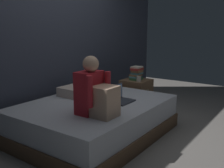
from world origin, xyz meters
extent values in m
plane|color=gray|center=(0.00, 0.00, 0.00)|extent=(8.00, 8.00, 0.00)
cube|color=#383D4C|center=(0.00, 1.20, 1.35)|extent=(5.60, 0.10, 2.70)
cube|color=brown|center=(-0.20, 0.30, 0.09)|extent=(2.00, 1.50, 0.18)
cube|color=#B2B7C1|center=(-0.20, 0.30, 0.32)|extent=(1.96, 1.46, 0.28)
cube|color=brown|center=(1.10, 0.43, 0.27)|extent=(0.44, 0.44, 0.54)
sphere|color=gray|center=(1.10, 0.21, 0.39)|extent=(0.04, 0.04, 0.04)
cube|color=#B21E28|center=(-0.58, 0.07, 0.70)|extent=(0.30, 0.20, 0.48)
sphere|color=tan|center=(-0.58, 0.04, 1.03)|extent=(0.18, 0.18, 0.18)
cube|color=tan|center=(-0.58, -0.15, 0.63)|extent=(0.26, 0.24, 0.34)
cylinder|color=#B21E28|center=(-0.74, -0.07, 0.76)|extent=(0.07, 0.07, 0.34)
cylinder|color=#B21E28|center=(-0.42, -0.07, 0.76)|extent=(0.07, 0.07, 0.34)
cube|color=#333842|center=(0.01, 0.01, 0.47)|extent=(0.32, 0.22, 0.02)
cube|color=#333842|center=(0.01, 0.12, 0.58)|extent=(0.32, 0.01, 0.20)
cube|color=#8CB2EA|center=(0.01, 0.11, 0.58)|extent=(0.29, 0.00, 0.18)
cube|color=beige|center=(-0.01, 0.75, 0.53)|extent=(0.56, 0.36, 0.13)
cube|color=#387042|center=(1.09, 0.43, 0.56)|extent=(0.21, 0.16, 0.04)
cube|color=teal|center=(1.09, 0.45, 0.59)|extent=(0.22, 0.13, 0.03)
cube|color=brown|center=(1.10, 0.45, 0.62)|extent=(0.20, 0.16, 0.03)
cube|color=teal|center=(1.12, 0.43, 0.65)|extent=(0.20, 0.14, 0.04)
cube|color=brown|center=(1.09, 0.42, 0.69)|extent=(0.17, 0.14, 0.04)
cube|color=#9E2D28|center=(1.10, 0.43, 0.72)|extent=(0.22, 0.15, 0.04)
cube|color=beige|center=(1.10, 0.43, 0.76)|extent=(0.18, 0.16, 0.02)
cylinder|color=#BCB2A3|center=(0.97, 0.31, 0.58)|extent=(0.08, 0.08, 0.09)
ellipsoid|color=#3D4C8E|center=(0.35, 0.59, 0.51)|extent=(0.18, 0.15, 0.10)
ellipsoid|color=gray|center=(0.21, 0.58, 0.52)|extent=(0.23, 0.19, 0.12)
ellipsoid|color=#3D4C8E|center=(0.31, 0.58, 0.51)|extent=(0.17, 0.15, 0.10)
camera|label=1|loc=(-2.76, -1.80, 1.41)|focal=42.17mm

